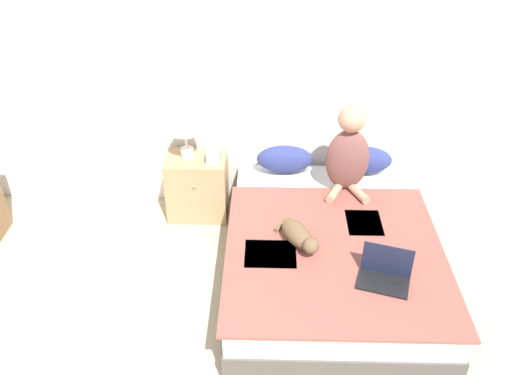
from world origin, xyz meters
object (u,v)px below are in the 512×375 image
Objects in this scene: pillow_near at (285,159)px; person_sitting at (348,153)px; bed at (330,256)px; laptop_open at (385,275)px; pillow_far at (364,160)px; cat_tabby at (299,236)px; tissue_box at (214,155)px; table_lamp at (185,121)px; nightstand at (197,186)px.

person_sitting reaches higher than pillow_near.
laptop_open is at bearing -58.63° from bed.
pillow_near and pillow_far have the same top height.
tissue_box reaches higher than cat_tabby.
pillow_far is 1.56m from table_lamp.
person_sitting is at bearing -9.41° from table_lamp.
tissue_box reaches higher than pillow_far.
nightstand is at bearing -167.25° from cat_tabby.
person_sitting is 1.12m from tissue_box.
laptop_open is at bearing 28.42° from cat_tabby.
person_sitting is at bearing -27.80° from pillow_near.
pillow_near is 0.65× the size of person_sitting.
pillow_near is 1.01m from cat_tabby.
person_sitting reaches higher than laptop_open.
bed is at bearing -68.72° from pillow_near.
pillow_far is 0.39m from person_sitting.
tissue_box reaches higher than nightstand.
nightstand is (-0.85, 0.95, -0.23)m from cat_tabby.
pillow_far is 0.98× the size of cat_tabby.
cat_tabby reaches higher than nightstand.
laptop_open is at bearing -82.76° from person_sitting.
tissue_box is (-0.95, 0.77, 0.43)m from bed.
pillow_near is (-0.34, 0.87, 0.34)m from bed.
tissue_box is (-1.24, 1.26, 0.16)m from laptop_open.
table_lamp is (-0.92, 0.97, 0.41)m from cat_tabby.
laptop_open is (0.14, -1.10, -0.29)m from person_sitting.
pillow_near is 0.81m from nightstand.
bed is 5.16× the size of laptop_open.
pillow_far is at bearing 1.55° from table_lamp.
laptop_open is at bearing -64.91° from pillow_near.
pillow_near is at bearing 2.82° from table_lamp.
pillow_near is at bearing 111.28° from bed.
cat_tabby is (-0.41, -0.75, -0.25)m from person_sitting.
nightstand is at bearing 164.27° from tissue_box.
pillow_far is at bearing 54.91° from person_sitting.
pillow_near is 1.24× the size of laptop_open.
table_lamp reaches higher than pillow_near.
cat_tabby is 0.66m from laptop_open.
pillow_near is 0.62m from tissue_box.
laptop_open is 1.93m from nightstand.
laptop_open is (0.55, -0.35, -0.04)m from cat_tabby.
person_sitting is 1.28× the size of nightstand.
pillow_far reaches higher than nightstand.
person_sitting is 1.51× the size of cat_tabby.
bed is 4.15× the size of pillow_near.
pillow_near is 1.00× the size of pillow_far.
tissue_box is at bearing -14.21° from table_lamp.
pillow_far is 1.24× the size of laptop_open.
person_sitting reaches higher than tissue_box.
bed is at bearing -39.33° from tissue_box.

